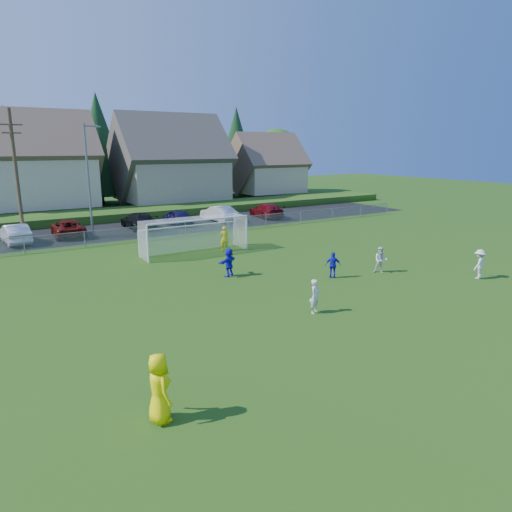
# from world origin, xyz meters

# --- Properties ---
(ground) EXTENTS (160.00, 160.00, 0.00)m
(ground) POSITION_xyz_m (0.00, 0.00, 0.00)
(ground) COLOR #193D0C
(ground) RESTS_ON ground
(asphalt_lot) EXTENTS (60.00, 60.00, 0.00)m
(asphalt_lot) POSITION_xyz_m (0.00, 27.50, 0.01)
(asphalt_lot) COLOR black
(asphalt_lot) RESTS_ON ground
(grass_embankment) EXTENTS (70.00, 6.00, 0.80)m
(grass_embankment) POSITION_xyz_m (0.00, 35.00, 0.40)
(grass_embankment) COLOR #1E420F
(grass_embankment) RESTS_ON ground
(soccer_ball) EXTENTS (0.22, 0.22, 0.22)m
(soccer_ball) POSITION_xyz_m (0.26, 3.47, 0.11)
(soccer_ball) COLOR white
(soccer_ball) RESTS_ON ground
(referee) EXTENTS (0.65, 0.97, 1.94)m
(referee) POSITION_xyz_m (-9.27, -1.78, 0.97)
(referee) COLOR #FFF105
(referee) RESTS_ON ground
(player_white_a) EXTENTS (0.67, 0.58, 1.54)m
(player_white_a) POSITION_xyz_m (-0.49, 2.37, 0.77)
(player_white_a) COLOR silver
(player_white_a) RESTS_ON ground
(player_white_b) EXTENTS (0.95, 0.94, 1.54)m
(player_white_b) POSITION_xyz_m (7.02, 5.48, 0.77)
(player_white_b) COLOR silver
(player_white_b) RESTS_ON ground
(player_white_c) EXTENTS (1.17, 0.82, 1.66)m
(player_white_c) POSITION_xyz_m (10.77, 1.70, 0.83)
(player_white_c) COLOR silver
(player_white_c) RESTS_ON ground
(player_blue_a) EXTENTS (0.91, 0.82, 1.49)m
(player_blue_a) POSITION_xyz_m (3.94, 6.14, 0.74)
(player_blue_a) COLOR #1614BF
(player_blue_a) RESTS_ON ground
(player_blue_b) EXTENTS (1.56, 1.11, 1.63)m
(player_blue_b) POSITION_xyz_m (-0.81, 9.61, 0.81)
(player_blue_b) COLOR #1614BF
(player_blue_b) RESTS_ON ground
(goalkeeper) EXTENTS (0.76, 0.63, 1.76)m
(goalkeeper) POSITION_xyz_m (2.11, 15.50, 0.88)
(goalkeeper) COLOR yellow
(goalkeeper) RESTS_ON ground
(car_b) EXTENTS (1.92, 4.65, 1.50)m
(car_b) POSITION_xyz_m (-10.12, 26.24, 0.75)
(car_b) COLOR silver
(car_b) RESTS_ON ground
(car_c) EXTENTS (2.60, 5.14, 1.39)m
(car_c) POSITION_xyz_m (-6.20, 27.12, 0.70)
(car_c) COLOR #5F0F0A
(car_c) RESTS_ON ground
(car_d) EXTENTS (2.08, 5.12, 1.48)m
(car_d) POSITION_xyz_m (-0.13, 27.48, 0.74)
(car_d) COLOR black
(car_d) RESTS_ON ground
(car_e) EXTENTS (1.99, 4.53, 1.52)m
(car_e) POSITION_xyz_m (3.57, 27.43, 0.76)
(car_e) COLOR #13113C
(car_e) RESTS_ON ground
(car_f) EXTENTS (2.03, 4.78, 1.54)m
(car_f) POSITION_xyz_m (7.96, 27.41, 0.77)
(car_f) COLOR silver
(car_f) RESTS_ON ground
(car_g) EXTENTS (2.71, 5.30, 1.47)m
(car_g) POSITION_xyz_m (13.29, 26.90, 0.74)
(car_g) COLOR #620A12
(car_g) RESTS_ON ground
(soccer_goal) EXTENTS (7.42, 1.90, 2.50)m
(soccer_goal) POSITION_xyz_m (0.00, 16.05, 1.63)
(soccer_goal) COLOR white
(soccer_goal) RESTS_ON ground
(chainlink_fence) EXTENTS (52.06, 0.06, 1.20)m
(chainlink_fence) POSITION_xyz_m (0.00, 22.00, 0.63)
(chainlink_fence) COLOR gray
(chainlink_fence) RESTS_ON ground
(streetlight) EXTENTS (1.38, 0.18, 9.00)m
(streetlight) POSITION_xyz_m (-4.45, 26.00, 4.84)
(streetlight) COLOR slate
(streetlight) RESTS_ON ground
(utility_pole) EXTENTS (1.60, 0.26, 10.00)m
(utility_pole) POSITION_xyz_m (-9.50, 27.00, 5.15)
(utility_pole) COLOR #473321
(utility_pole) RESTS_ON ground
(houses_row) EXTENTS (53.90, 11.45, 13.27)m
(houses_row) POSITION_xyz_m (1.97, 42.46, 7.33)
(houses_row) COLOR tan
(houses_row) RESTS_ON ground
(tree_row) EXTENTS (65.98, 12.36, 13.80)m
(tree_row) POSITION_xyz_m (1.04, 48.74, 6.91)
(tree_row) COLOR #382616
(tree_row) RESTS_ON ground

